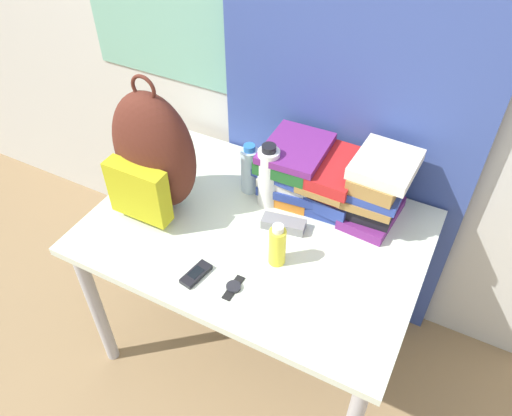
{
  "coord_description": "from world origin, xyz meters",
  "views": [
    {
      "loc": [
        0.56,
        -0.67,
        1.93
      ],
      "look_at": [
        0.0,
        0.4,
        0.8
      ],
      "focal_mm": 35.0,
      "sensor_mm": 36.0,
      "label": 1
    }
  ],
  "objects_px": {
    "backpack": "(153,156)",
    "book_stack_left": "(294,166)",
    "sports_bottle": "(268,176)",
    "cell_phone": "(196,274)",
    "book_stack_center": "(330,181)",
    "book_stack_right": "(377,187)",
    "sunscreen_bottle": "(277,245)",
    "wristwatch": "(233,287)",
    "sunglasses_case": "(283,224)",
    "water_bottle": "(250,169)"
  },
  "relations": [
    {
      "from": "sports_bottle",
      "to": "cell_phone",
      "type": "height_order",
      "value": "sports_bottle"
    },
    {
      "from": "book_stack_right",
      "to": "book_stack_center",
      "type": "bearing_deg",
      "value": 179.96
    },
    {
      "from": "book_stack_right",
      "to": "wristwatch",
      "type": "relative_size",
      "value": 2.71
    },
    {
      "from": "sunscreen_bottle",
      "to": "sunglasses_case",
      "type": "distance_m",
      "value": 0.16
    },
    {
      "from": "book_stack_right",
      "to": "wristwatch",
      "type": "height_order",
      "value": "book_stack_right"
    },
    {
      "from": "backpack",
      "to": "wristwatch",
      "type": "relative_size",
      "value": 5.1
    },
    {
      "from": "sports_bottle",
      "to": "wristwatch",
      "type": "relative_size",
      "value": 2.51
    },
    {
      "from": "sports_bottle",
      "to": "sunscreen_bottle",
      "type": "height_order",
      "value": "sports_bottle"
    },
    {
      "from": "book_stack_center",
      "to": "sunglasses_case",
      "type": "relative_size",
      "value": 1.71
    },
    {
      "from": "sports_bottle",
      "to": "backpack",
      "type": "bearing_deg",
      "value": -150.73
    },
    {
      "from": "sunscreen_bottle",
      "to": "book_stack_center",
      "type": "bearing_deg",
      "value": 83.79
    },
    {
      "from": "wristwatch",
      "to": "book_stack_left",
      "type": "bearing_deg",
      "value": 93.63
    },
    {
      "from": "backpack",
      "to": "sunscreen_bottle",
      "type": "xyz_separation_m",
      "value": [
        0.49,
        -0.05,
        -0.14
      ]
    },
    {
      "from": "water_bottle",
      "to": "cell_phone",
      "type": "bearing_deg",
      "value": -84.08
    },
    {
      "from": "book_stack_left",
      "to": "sunscreen_bottle",
      "type": "bearing_deg",
      "value": -73.59
    },
    {
      "from": "backpack",
      "to": "book_stack_center",
      "type": "bearing_deg",
      "value": 29.13
    },
    {
      "from": "book_stack_right",
      "to": "cell_phone",
      "type": "xyz_separation_m",
      "value": [
        -0.4,
        -0.52,
        -0.12
      ]
    },
    {
      "from": "backpack",
      "to": "book_stack_left",
      "type": "distance_m",
      "value": 0.5
    },
    {
      "from": "book_stack_center",
      "to": "wristwatch",
      "type": "height_order",
      "value": "book_stack_center"
    },
    {
      "from": "backpack",
      "to": "water_bottle",
      "type": "relative_size",
      "value": 2.52
    },
    {
      "from": "cell_phone",
      "to": "wristwatch",
      "type": "xyz_separation_m",
      "value": [
        0.13,
        0.01,
        -0.0
      ]
    },
    {
      "from": "book_stack_center",
      "to": "sunglasses_case",
      "type": "bearing_deg",
      "value": -112.6
    },
    {
      "from": "book_stack_right",
      "to": "sunglasses_case",
      "type": "height_order",
      "value": "book_stack_right"
    },
    {
      "from": "sunscreen_bottle",
      "to": "cell_phone",
      "type": "xyz_separation_m",
      "value": [
        -0.2,
        -0.17,
        -0.07
      ]
    },
    {
      "from": "backpack",
      "to": "water_bottle",
      "type": "height_order",
      "value": "backpack"
    },
    {
      "from": "book_stack_right",
      "to": "wristwatch",
      "type": "distance_m",
      "value": 0.59
    },
    {
      "from": "book_stack_center",
      "to": "sunglasses_case",
      "type": "height_order",
      "value": "book_stack_center"
    },
    {
      "from": "wristwatch",
      "to": "sports_bottle",
      "type": "bearing_deg",
      "value": 101.69
    },
    {
      "from": "book_stack_center",
      "to": "book_stack_right",
      "type": "relative_size",
      "value": 0.99
    },
    {
      "from": "water_bottle",
      "to": "book_stack_left",
      "type": "bearing_deg",
      "value": 27.37
    },
    {
      "from": "book_stack_center",
      "to": "book_stack_right",
      "type": "bearing_deg",
      "value": -0.04
    },
    {
      "from": "book_stack_left",
      "to": "book_stack_right",
      "type": "distance_m",
      "value": 0.31
    },
    {
      "from": "sunscreen_bottle",
      "to": "sunglasses_case",
      "type": "height_order",
      "value": "sunscreen_bottle"
    },
    {
      "from": "water_bottle",
      "to": "book_stack_center",
      "type": "bearing_deg",
      "value": 14.81
    },
    {
      "from": "book_stack_left",
      "to": "sports_bottle",
      "type": "relative_size",
      "value": 1.15
    },
    {
      "from": "cell_phone",
      "to": "wristwatch",
      "type": "height_order",
      "value": "cell_phone"
    },
    {
      "from": "book_stack_center",
      "to": "sunscreen_bottle",
      "type": "relative_size",
      "value": 1.67
    },
    {
      "from": "book_stack_center",
      "to": "sports_bottle",
      "type": "relative_size",
      "value": 1.07
    },
    {
      "from": "cell_phone",
      "to": "book_stack_center",
      "type": "bearing_deg",
      "value": 65.59
    },
    {
      "from": "sports_bottle",
      "to": "wristwatch",
      "type": "height_order",
      "value": "sports_bottle"
    },
    {
      "from": "sports_bottle",
      "to": "cell_phone",
      "type": "relative_size",
      "value": 2.21
    },
    {
      "from": "book_stack_left",
      "to": "backpack",
      "type": "bearing_deg",
      "value": -142.96
    },
    {
      "from": "backpack",
      "to": "book_stack_right",
      "type": "xyz_separation_m",
      "value": [
        0.7,
        0.3,
        -0.09
      ]
    },
    {
      "from": "backpack",
      "to": "book_stack_left",
      "type": "height_order",
      "value": "backpack"
    },
    {
      "from": "sunglasses_case",
      "to": "book_stack_center",
      "type": "bearing_deg",
      "value": 67.4
    },
    {
      "from": "book_stack_right",
      "to": "wristwatch",
      "type": "bearing_deg",
      "value": -118.43
    },
    {
      "from": "cell_phone",
      "to": "sunglasses_case",
      "type": "xyz_separation_m",
      "value": [
        0.15,
        0.32,
        0.01
      ]
    },
    {
      "from": "sunscreen_bottle",
      "to": "wristwatch",
      "type": "bearing_deg",
      "value": -113.64
    },
    {
      "from": "sports_bottle",
      "to": "book_stack_left",
      "type": "bearing_deg",
      "value": 63.9
    },
    {
      "from": "sunscreen_bottle",
      "to": "cell_phone",
      "type": "relative_size",
      "value": 1.41
    }
  ]
}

